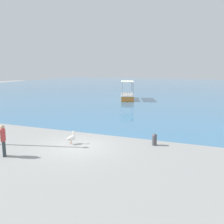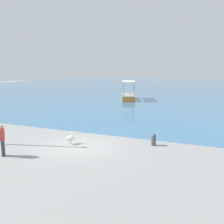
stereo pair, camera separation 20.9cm
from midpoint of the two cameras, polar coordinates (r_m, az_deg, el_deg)
ground at (r=15.08m, az=-7.69°, el=-7.81°), size 120.00×120.00×0.00m
harbor_water at (r=60.97m, az=15.68°, el=5.39°), size 110.00×90.00×0.00m
fishing_boat_center at (r=36.53m, az=3.92°, el=3.71°), size 3.49×5.70×2.69m
pelican at (r=15.52m, az=-9.07°, el=-5.88°), size 0.46×0.78×0.80m
mooring_bollard at (r=15.28m, az=9.87°, el=-6.13°), size 0.30×0.30×0.72m
fisherman_standing at (r=14.32m, az=-23.39°, el=-5.76°), size 0.43×0.45×1.69m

